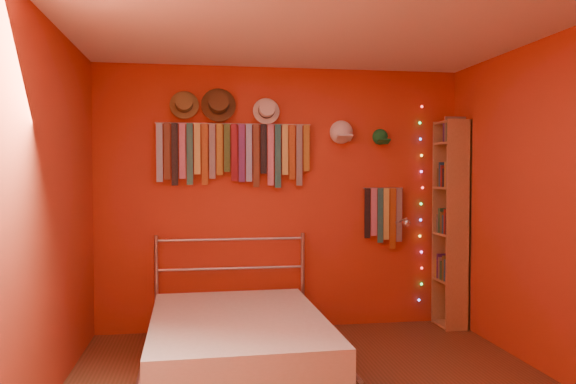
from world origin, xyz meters
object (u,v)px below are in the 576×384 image
tie_rack (234,151)px  bed (238,340)px  reading_lamp (405,223)px  bookshelf (455,222)px

tie_rack → bed: bearing=-92.0°
tie_rack → reading_lamp: size_ratio=4.70×
bed → bookshelf: bearing=20.1°
tie_rack → reading_lamp: 1.76m
bookshelf → bed: bookshelf is taller
reading_lamp → bed: bearing=-153.2°
reading_lamp → bookshelf: size_ratio=0.15×
reading_lamp → bed: (-1.65, -0.83, -0.80)m
bookshelf → bed: 2.45m
reading_lamp → bed: reading_lamp is taller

